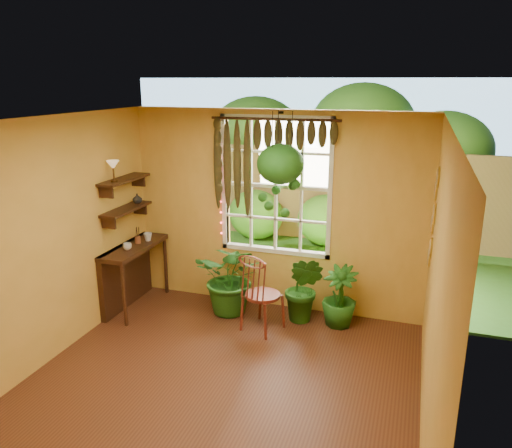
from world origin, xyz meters
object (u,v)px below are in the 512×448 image
(potted_plant_left, at_px, (232,277))
(potted_plant_mid, at_px, (304,289))
(windsor_chair, at_px, (261,305))
(hanging_basket, at_px, (280,171))
(counter_ledge, at_px, (129,268))

(potted_plant_left, height_order, potted_plant_mid, potted_plant_left)
(windsor_chair, xyz_separation_m, potted_plant_left, (-0.52, 0.35, 0.16))
(hanging_basket, bearing_deg, counter_ledge, -170.32)
(counter_ledge, height_order, potted_plant_left, potted_plant_left)
(potted_plant_mid, bearing_deg, potted_plant_left, -177.69)
(potted_plant_left, distance_m, potted_plant_mid, 0.97)
(counter_ledge, distance_m, hanging_basket, 2.52)
(windsor_chair, bearing_deg, potted_plant_mid, 61.21)
(windsor_chair, height_order, hanging_basket, hanging_basket)
(windsor_chair, distance_m, potted_plant_left, 0.65)
(hanging_basket, bearing_deg, windsor_chair, -102.03)
(potted_plant_mid, bearing_deg, hanging_basket, 168.43)
(potted_plant_left, distance_m, hanging_basket, 1.59)
(hanging_basket, bearing_deg, potted_plant_left, -169.71)
(potted_plant_mid, distance_m, hanging_basket, 1.55)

